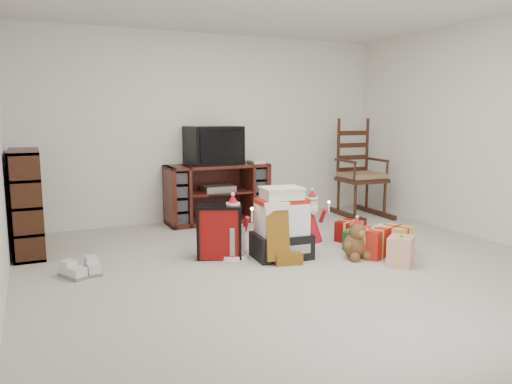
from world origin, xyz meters
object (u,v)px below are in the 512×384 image
Objects in this scene: red_suitcase at (220,232)px; rocking_chair at (359,181)px; bookshelf at (27,204)px; mrs_claus_figurine at (233,233)px; gift_cluster at (376,239)px; crt_television at (214,145)px; gift_pile at (282,228)px; santa_figurine at (312,224)px; tv_stand at (218,193)px; teddy_bear at (356,242)px; sneaker_pair at (83,270)px.

rocking_chair is at bearing 48.53° from red_suitcase.
mrs_claus_figurine is at bearing -29.04° from bookshelf.
rocking_chair is 2.87m from red_suitcase.
mrs_claus_figurine is (0.13, -0.04, -0.02)m from red_suitcase.
crt_television reaches higher than gift_cluster.
santa_figurine is at bearing 34.94° from gift_pile.
tv_stand is 2.29m from teddy_bear.
tv_stand is at bearing 14.59° from bookshelf.
gift_cluster is (0.33, 0.11, -0.03)m from teddy_bear.
mrs_claus_figurine is at bearing 160.42° from gift_pile.
red_suitcase is 0.14m from mrs_claus_figurine.
teddy_bear is (0.67, -0.33, -0.14)m from gift_pile.
bookshelf reaches higher than teddy_bear.
crt_television is (-0.05, 1.86, 0.72)m from gift_pile.
sneaker_pair is (-2.43, -0.08, -0.19)m from santa_figurine.
crt_television is (-1.05, 2.09, 0.90)m from gift_cluster.
rocking_chair is at bearing 59.60° from gift_cluster.
teddy_bear is (0.68, -2.18, -0.22)m from tv_stand.
red_suitcase is at bearing 163.77° from gift_cluster.
mrs_claus_figurine reaches higher than sneaker_pair.
gift_cluster is (1.00, -0.22, -0.17)m from gift_pile.
santa_figurine is at bearing 6.57° from mrs_claus_figurine.
rocking_chair reaches higher than gift_cluster.
sneaker_pair is (-2.56, 0.56, -0.11)m from teddy_bear.
bookshelf is 0.98× the size of gift_cluster.
mrs_claus_figurine is 0.59× the size of gift_cluster.
bookshelf is at bearing 152.30° from teddy_bear.
gift_cluster is 2.50m from crt_television.
tv_stand is 2.09× the size of mrs_claus_figurine.
bookshelf reaches higher than gift_cluster.
teddy_bear is (-1.33, -1.81, -0.32)m from rocking_chair.
rocking_chair reaches higher than gift_pile.
mrs_claus_figurine is at bearing -173.43° from santa_figurine.
bookshelf is at bearing 150.96° from mrs_claus_figurine.
crt_television is at bearing 96.19° from gift_pile.
gift_cluster is at bearing -16.33° from mrs_claus_figurine.
rocking_chair is 2.04× the size of gift_pile.
bookshelf is 3.66m from gift_cluster.
sneaker_pair is at bearing -66.88° from bookshelf.
crt_television is at bearing 94.89° from red_suitcase.
red_suitcase is at bearing -29.97° from bookshelf.
teddy_bear is at bearing -30.87° from sneaker_pair.
bookshelf is 1.66× the size of mrs_claus_figurine.
santa_figurine is 1.62× the size of sneaker_pair.
red_suitcase is (-2.58, -1.24, -0.21)m from rocking_chair.
mrs_claus_figurine is at bearing -149.90° from rocking_chair.
teddy_bear is 2.63m from sneaker_pair.
santa_figurine is at bearing -138.99° from rocking_chair.
santa_figurine is at bearing 26.79° from red_suitcase.
red_suitcase is (-0.57, -1.61, -0.12)m from tv_stand.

